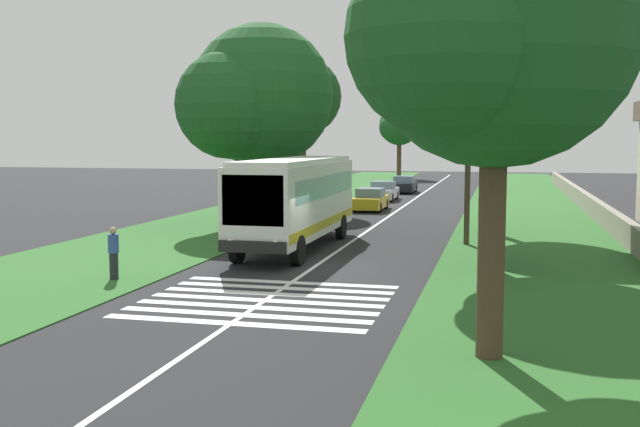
# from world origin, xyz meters

# --- Properties ---
(ground) EXTENTS (160.00, 160.00, 0.00)m
(ground) POSITION_xyz_m (0.00, 0.00, 0.00)
(ground) COLOR #262628
(grass_verge_left) EXTENTS (120.00, 8.00, 0.04)m
(grass_verge_left) POSITION_xyz_m (15.00, 8.20, 0.02)
(grass_verge_left) COLOR #2D6628
(grass_verge_left) RESTS_ON ground
(grass_verge_right) EXTENTS (120.00, 8.00, 0.04)m
(grass_verge_right) POSITION_xyz_m (15.00, -8.20, 0.02)
(grass_verge_right) COLOR #2D6628
(grass_verge_right) RESTS_ON ground
(centre_line) EXTENTS (110.00, 0.16, 0.01)m
(centre_line) POSITION_xyz_m (15.00, 0.00, 0.00)
(centre_line) COLOR silver
(centre_line) RESTS_ON ground
(coach_bus) EXTENTS (11.16, 2.62, 3.73)m
(coach_bus) POSITION_xyz_m (4.03, 1.80, 2.15)
(coach_bus) COLOR silver
(coach_bus) RESTS_ON ground
(zebra_crossing) EXTENTS (5.85, 6.80, 0.01)m
(zebra_crossing) POSITION_xyz_m (-5.73, 0.00, 0.00)
(zebra_crossing) COLOR silver
(zebra_crossing) RESTS_ON ground
(trailing_car_0) EXTENTS (4.30, 1.78, 1.43)m
(trailing_car_0) POSITION_xyz_m (21.26, 1.69, 0.67)
(trailing_car_0) COLOR gold
(trailing_car_0) RESTS_ON ground
(trailing_car_1) EXTENTS (4.30, 1.78, 1.43)m
(trailing_car_1) POSITION_xyz_m (29.24, 2.10, 0.67)
(trailing_car_1) COLOR silver
(trailing_car_1) RESTS_ON ground
(trailing_car_2) EXTENTS (4.30, 1.78, 1.43)m
(trailing_car_2) POSITION_xyz_m (37.35, 1.59, 0.67)
(trailing_car_2) COLOR black
(trailing_car_2) RESTS_ON ground
(roadside_tree_left_0) EXTENTS (9.13, 7.61, 10.52)m
(roadside_tree_left_0) POSITION_xyz_m (12.08, 6.21, 6.59)
(roadside_tree_left_0) COLOR brown
(roadside_tree_left_0) RESTS_ON grass_verge_left
(roadside_tree_left_1) EXTENTS (5.57, 4.64, 8.41)m
(roadside_tree_left_1) POSITION_xyz_m (60.58, 5.31, 5.97)
(roadside_tree_left_1) COLOR #4C3826
(roadside_tree_left_1) RESTS_ON grass_verge_left
(roadside_tree_left_2) EXTENTS (5.67, 5.00, 9.70)m
(roadside_tree_left_2) POSITION_xyz_m (20.92, 6.19, 7.10)
(roadside_tree_left_2) COLOR #4C3826
(roadside_tree_left_2) RESTS_ON grass_verge_left
(roadside_tree_right_0) EXTENTS (6.85, 5.78, 9.67)m
(roadside_tree_right_0) POSITION_xyz_m (-9.94, -6.07, 6.65)
(roadside_tree_right_0) COLOR #4C3826
(roadside_tree_right_0) RESTS_ON grass_verge_right
(roadside_tree_right_1) EXTENTS (8.54, 6.71, 10.33)m
(roadside_tree_right_1) POSITION_xyz_m (0.69, -5.86, 6.78)
(roadside_tree_right_1) COLOR #4C3826
(roadside_tree_right_1) RESTS_ON grass_verge_right
(roadside_tree_right_2) EXTENTS (7.69, 6.24, 11.56)m
(roadside_tree_right_2) POSITION_xyz_m (11.59, -5.39, 8.31)
(roadside_tree_right_2) COLOR #3D2D1E
(roadside_tree_right_2) RESTS_ON grass_verge_right
(utility_pole) EXTENTS (0.24, 1.40, 7.57)m
(utility_pole) POSITION_xyz_m (6.80, -4.99, 3.96)
(utility_pole) COLOR #473828
(utility_pole) RESTS_ON grass_verge_right
(roadside_wall) EXTENTS (70.00, 0.40, 1.10)m
(roadside_wall) POSITION_xyz_m (20.00, -11.60, 0.59)
(roadside_wall) COLOR gray
(roadside_wall) RESTS_ON grass_verge_right
(pedestrian) EXTENTS (0.34, 0.34, 1.69)m
(pedestrian) POSITION_xyz_m (-4.01, 5.65, 0.91)
(pedestrian) COLOR #26262D
(pedestrian) RESTS_ON grass_verge_left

